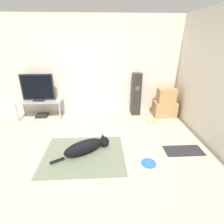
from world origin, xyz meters
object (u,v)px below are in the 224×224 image
object	(u,v)px
dog	(87,146)
cardboard_box_lower	(165,109)
tv	(38,88)
floor_speaker	(136,94)
game_console	(42,115)
frisbee	(149,163)
tennis_ball_by_boxes	(155,122)
tennis_ball_near_speaker	(149,121)
tv_stand	(40,102)
cardboard_box_upper	(166,95)

from	to	relation	value
dog	cardboard_box_lower	size ratio (longest dim) A/B	1.73
cardboard_box_lower	tv	distance (m)	3.40
floor_speaker	tv	xyz separation A→B (m)	(-2.57, -0.09, 0.25)
tv	cardboard_box_lower	bearing A→B (deg)	-1.55
floor_speaker	game_console	bearing A→B (deg)	-178.51
dog	frisbee	world-z (taller)	dog
floor_speaker	cardboard_box_lower	bearing A→B (deg)	-13.45
cardboard_box_lower	floor_speaker	xyz separation A→B (m)	(-0.77, 0.18, 0.37)
tennis_ball_by_boxes	game_console	world-z (taller)	game_console
tennis_ball_near_speaker	game_console	distance (m)	2.88
cardboard_box_lower	frisbee	bearing A→B (deg)	-115.04
cardboard_box_lower	tv	bearing A→B (deg)	178.45
tv_stand	game_console	bearing A→B (deg)	113.36
frisbee	dog	bearing A→B (deg)	160.95
cardboard_box_lower	cardboard_box_upper	size ratio (longest dim) A/B	1.30
cardboard_box_upper	frisbee	bearing A→B (deg)	-115.16
cardboard_box_lower	tennis_ball_near_speaker	size ratio (longest dim) A/B	8.96
frisbee	tv_stand	size ratio (longest dim) A/B	0.22
tv	tennis_ball_near_speaker	world-z (taller)	tv
tv_stand	tennis_ball_near_speaker	size ratio (longest dim) A/B	17.14
cardboard_box_upper	floor_speaker	distance (m)	0.80
cardboard_box_upper	tv	xyz separation A→B (m)	(-3.34, 0.11, 0.23)
tennis_ball_by_boxes	cardboard_box_lower	bearing A→B (deg)	48.81
cardboard_box_lower	game_console	bearing A→B (deg)	177.99
tennis_ball_near_speaker	floor_speaker	bearing A→B (deg)	115.35
tennis_ball_by_boxes	frisbee	bearing A→B (deg)	-109.53
tv	tennis_ball_by_boxes	world-z (taller)	tv
cardboard_box_upper	game_console	bearing A→B (deg)	177.72
tv	tennis_ball_by_boxes	distance (m)	3.11
cardboard_box_upper	game_console	size ratio (longest dim) A/B	1.53
cardboard_box_upper	tennis_ball_by_boxes	world-z (taller)	cardboard_box_upper
dog	floor_speaker	size ratio (longest dim) A/B	0.89
tv_stand	game_console	size ratio (longest dim) A/B	3.79
tennis_ball_by_boxes	cardboard_box_upper	bearing A→B (deg)	47.89
dog	floor_speaker	world-z (taller)	floor_speaker
dog	game_console	world-z (taller)	dog
frisbee	tennis_ball_near_speaker	size ratio (longest dim) A/B	3.82
frisbee	cardboard_box_lower	world-z (taller)	cardboard_box_lower
cardboard_box_lower	game_console	size ratio (longest dim) A/B	1.98
tv_stand	tennis_ball_near_speaker	world-z (taller)	tv_stand
tennis_ball_by_boxes	game_console	distance (m)	3.03
frisbee	tennis_ball_by_boxes	bearing A→B (deg)	70.47
frisbee	cardboard_box_lower	bearing A→B (deg)	64.96
dog	game_console	xyz separation A→B (m)	(-1.36, 1.72, -0.10)
dog	tennis_ball_by_boxes	size ratio (longest dim) A/B	15.47
cardboard_box_lower	tv	size ratio (longest dim) A/B	0.72
frisbee	tennis_ball_near_speaker	xyz separation A→B (m)	(0.41, 1.61, 0.02)
tennis_ball_near_speaker	tv	bearing A→B (deg)	170.91
frisbee	floor_speaker	bearing A→B (deg)	86.04
tennis_ball_near_speaker	tv_stand	bearing A→B (deg)	170.96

